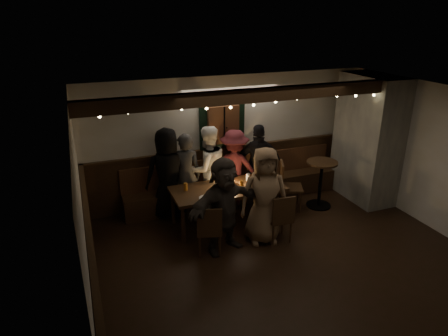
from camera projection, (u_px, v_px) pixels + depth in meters
name	position (u px, v px, depth m)	size (l,w,h in m)	color
room	(302.00, 160.00, 7.71)	(6.02, 5.01, 2.62)	black
dining_table	(228.00, 191.00, 7.33)	(2.07, 0.89, 0.90)	black
chair_near_left	(209.00, 228.00, 6.43)	(0.49, 0.49, 0.88)	black
chair_near_right	(281.00, 216.00, 6.79)	(0.43, 0.43, 0.89)	black
chair_end	(286.00, 183.00, 7.95)	(0.59, 0.59, 0.99)	black
high_top	(321.00, 178.00, 8.03)	(0.61, 0.61, 0.98)	black
person_a	(168.00, 174.00, 7.56)	(0.86, 0.56, 1.77)	black
person_b	(186.00, 175.00, 7.64)	(0.60, 0.40, 1.66)	#323334
person_c	(208.00, 169.00, 7.82)	(0.84, 0.66, 1.74)	white
person_d	(234.00, 168.00, 8.08)	(1.03, 0.59, 1.59)	#4C1A21
person_e	(259.00, 164.00, 8.16)	(0.98, 0.41, 1.67)	black
person_f	(224.00, 205.00, 6.47)	(1.52, 0.48, 1.64)	#342D27
person_g	(264.00, 196.00, 6.71)	(0.84, 0.54, 1.71)	#86684A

